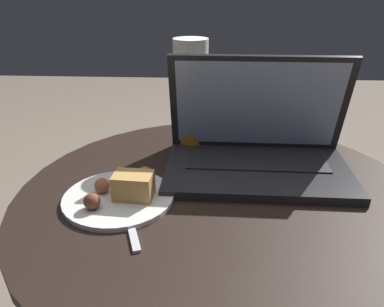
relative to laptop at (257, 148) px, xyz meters
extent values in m
cylinder|color=#9E9EA3|center=(-0.08, -0.10, -0.29)|extent=(0.08, 0.08, 0.45)
cylinder|color=black|center=(-0.08, -0.10, -0.06)|extent=(0.76, 0.76, 0.02)
cube|color=#232326|center=(0.00, -0.03, -0.04)|extent=(0.37, 0.23, 0.02)
cube|color=black|center=(0.00, 0.01, -0.03)|extent=(0.29, 0.11, 0.00)
cube|color=#232326|center=(0.00, 0.05, 0.08)|extent=(0.37, 0.07, 0.21)
cube|color=silver|center=(0.00, 0.05, 0.08)|extent=(0.34, 0.06, 0.19)
cylinder|color=#C6701E|center=(-0.14, 0.11, 0.06)|extent=(0.07, 0.07, 0.21)
cylinder|color=white|center=(-0.14, 0.11, 0.18)|extent=(0.08, 0.08, 0.04)
cylinder|color=silver|center=(-0.26, -0.14, -0.04)|extent=(0.20, 0.20, 0.01)
cube|color=tan|center=(-0.23, -0.14, -0.02)|extent=(0.07, 0.05, 0.05)
sphere|color=beige|center=(-0.26, -0.09, -0.03)|extent=(0.02, 0.02, 0.02)
sphere|color=brown|center=(-0.29, -0.18, -0.02)|extent=(0.03, 0.03, 0.03)
sphere|color=#9E5B38|center=(-0.29, -0.13, -0.03)|extent=(0.03, 0.03, 0.03)
sphere|color=#9E5B38|center=(-0.22, -0.08, -0.02)|extent=(0.03, 0.03, 0.03)
cube|color=silver|center=(-0.22, -0.23, -0.05)|extent=(0.05, 0.11, 0.01)
cube|color=silver|center=(-0.24, -0.15, -0.05)|extent=(0.04, 0.05, 0.01)
camera|label=1|loc=(-0.09, -0.71, 0.31)|focal=35.00mm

